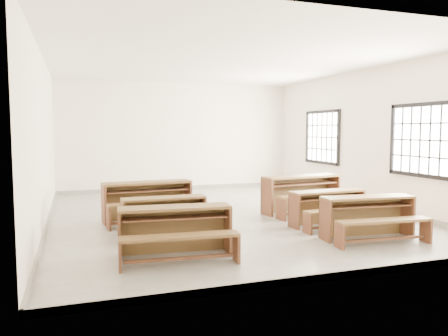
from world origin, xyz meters
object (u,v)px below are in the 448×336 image
object	(u,v)px
desk_set_1	(165,213)
desk_set_2	(148,198)
desk_set_4	(329,205)
desk_set_3	(369,214)
desk_set_0	(175,228)
desk_set_5	(303,191)

from	to	relation	value
desk_set_1	desk_set_2	bearing A→B (deg)	92.90
desk_set_2	desk_set_4	distance (m)	3.49
desk_set_2	desk_set_3	bearing A→B (deg)	-43.57
desk_set_0	desk_set_3	world-z (taller)	desk_set_0
desk_set_0	desk_set_5	size ratio (longest dim) A/B	0.87
desk_set_2	desk_set_4	xyz separation A→B (m)	(3.13, -1.53, -0.07)
desk_set_0	desk_set_4	distance (m)	3.33
desk_set_2	desk_set_5	distance (m)	3.33
desk_set_3	desk_set_0	bearing A→B (deg)	-175.28
desk_set_0	desk_set_4	xyz separation A→B (m)	(3.16, 1.04, -0.03)
desk_set_3	desk_set_5	distance (m)	2.40
desk_set_0	desk_set_1	distance (m)	1.36
desk_set_0	desk_set_5	world-z (taller)	desk_set_5
desk_set_0	desk_set_2	bearing A→B (deg)	94.33
desk_set_2	desk_set_4	size ratio (longest dim) A/B	1.19
desk_set_5	desk_set_2	bearing A→B (deg)	169.80
desk_set_0	desk_set_1	xyz separation A→B (m)	(0.11, 1.35, -0.04)
desk_set_2	desk_set_3	distance (m)	4.14
desk_set_3	desk_set_5	xyz separation A→B (m)	(0.10, 2.40, 0.06)
desk_set_3	desk_set_4	distance (m)	1.07
desk_set_0	desk_set_5	bearing A→B (deg)	40.18
desk_set_2	desk_set_3	xyz separation A→B (m)	(3.23, -2.59, -0.04)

